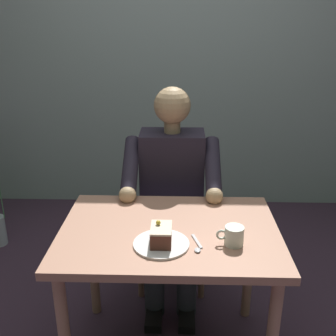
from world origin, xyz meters
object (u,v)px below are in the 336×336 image
at_px(cake_slice, 161,235).
at_px(seated_person, 172,193).
at_px(chair, 172,202).
at_px(coffee_cup, 234,235).
at_px(dessert_spoon, 197,246).
at_px(dining_table, 169,247).

bearing_deg(cake_slice, seated_person, -92.68).
bearing_deg(seated_person, chair, -90.00).
xyz_separation_m(seated_person, coffee_cup, (-0.27, 0.62, 0.10)).
bearing_deg(coffee_cup, dessert_spoon, 9.07).
xyz_separation_m(cake_slice, dessert_spoon, (-0.15, 0.01, -0.04)).
relative_size(cake_slice, coffee_cup, 1.09).
relative_size(chair, cake_slice, 7.41).
height_order(dining_table, seated_person, seated_person).
height_order(chair, coffee_cup, chair).
bearing_deg(seated_person, cake_slice, 87.32).
bearing_deg(seated_person, dining_table, 90.00).
bearing_deg(dining_table, chair, -90.00).
relative_size(dining_table, coffee_cup, 8.50).
bearing_deg(dessert_spoon, seated_person, -79.71).
height_order(seated_person, coffee_cup, seated_person).
xyz_separation_m(dining_table, seated_person, (0.00, -0.50, 0.04)).
bearing_deg(chair, dessert_spoon, 98.14).
relative_size(dining_table, cake_slice, 7.83).
relative_size(chair, seated_person, 0.74).
height_order(dining_table, dessert_spoon, dessert_spoon).
distance_m(seated_person, dessert_spoon, 0.66).
height_order(chair, cake_slice, chair).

